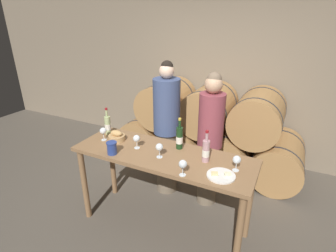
{
  "coord_description": "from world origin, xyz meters",
  "views": [
    {
      "loc": [
        1.07,
        -2.05,
        2.19
      ],
      "look_at": [
        0.0,
        0.13,
        1.18
      ],
      "focal_mm": 28.0,
      "sensor_mm": 36.0,
      "label": 1
    }
  ],
  "objects_px": {
    "tasting_table": "(163,165)",
    "wine_glass_far_left": "(103,131)",
    "bread_basket": "(117,136)",
    "wine_bottle_white": "(108,125)",
    "person_left": "(167,130)",
    "wine_glass_center": "(159,147)",
    "wine_bottle_rose": "(206,151)",
    "wine_glass_far_right": "(237,160)",
    "wine_glass_right": "(183,164)",
    "person_right": "(210,140)",
    "blue_crock": "(112,147)",
    "wine_glass_left": "(137,139)",
    "wine_bottle_red": "(179,138)",
    "cheese_plate": "(221,175)"
  },
  "relations": [
    {
      "from": "wine_bottle_rose",
      "to": "wine_glass_far_right",
      "type": "height_order",
      "value": "wine_bottle_rose"
    },
    {
      "from": "person_right",
      "to": "wine_bottle_white",
      "type": "bearing_deg",
      "value": -155.4
    },
    {
      "from": "bread_basket",
      "to": "wine_glass_right",
      "type": "distance_m",
      "value": 0.98
    },
    {
      "from": "person_right",
      "to": "wine_glass_left",
      "type": "height_order",
      "value": "person_right"
    },
    {
      "from": "wine_glass_left",
      "to": "wine_glass_center",
      "type": "xyz_separation_m",
      "value": [
        0.3,
        -0.07,
        0.0
      ]
    },
    {
      "from": "wine_glass_center",
      "to": "person_right",
      "type": "bearing_deg",
      "value": 68.35
    },
    {
      "from": "wine_bottle_rose",
      "to": "blue_crock",
      "type": "bearing_deg",
      "value": -162.91
    },
    {
      "from": "wine_bottle_white",
      "to": "wine_bottle_rose",
      "type": "relative_size",
      "value": 1.0
    },
    {
      "from": "wine_bottle_red",
      "to": "wine_glass_far_left",
      "type": "distance_m",
      "value": 0.85
    },
    {
      "from": "bread_basket",
      "to": "wine_glass_right",
      "type": "xyz_separation_m",
      "value": [
        0.93,
        -0.32,
        0.06
      ]
    },
    {
      "from": "bread_basket",
      "to": "cheese_plate",
      "type": "relative_size",
      "value": 0.75
    },
    {
      "from": "wine_bottle_rose",
      "to": "wine_glass_left",
      "type": "relative_size",
      "value": 2.16
    },
    {
      "from": "blue_crock",
      "to": "wine_glass_far_left",
      "type": "distance_m",
      "value": 0.35
    },
    {
      "from": "wine_glass_left",
      "to": "blue_crock",
      "type": "bearing_deg",
      "value": -125.75
    },
    {
      "from": "person_left",
      "to": "wine_bottle_white",
      "type": "distance_m",
      "value": 0.73
    },
    {
      "from": "blue_crock",
      "to": "wine_glass_far_right",
      "type": "xyz_separation_m",
      "value": [
        1.17,
        0.24,
        0.04
      ]
    },
    {
      "from": "wine_glass_left",
      "to": "wine_glass_center",
      "type": "height_order",
      "value": "same"
    },
    {
      "from": "person_left",
      "to": "person_right",
      "type": "bearing_deg",
      "value": 0.02
    },
    {
      "from": "bread_basket",
      "to": "wine_bottle_white",
      "type": "bearing_deg",
      "value": 153.45
    },
    {
      "from": "wine_bottle_red",
      "to": "bread_basket",
      "type": "distance_m",
      "value": 0.71
    },
    {
      "from": "wine_glass_right",
      "to": "cheese_plate",
      "type": "bearing_deg",
      "value": 23.05
    },
    {
      "from": "wine_glass_left",
      "to": "wine_glass_right",
      "type": "bearing_deg",
      "value": -22.12
    },
    {
      "from": "tasting_table",
      "to": "wine_glass_left",
      "type": "relative_size",
      "value": 12.54
    },
    {
      "from": "blue_crock",
      "to": "wine_glass_far_right",
      "type": "distance_m",
      "value": 1.2
    },
    {
      "from": "wine_bottle_white",
      "to": "wine_glass_center",
      "type": "xyz_separation_m",
      "value": [
        0.79,
        -0.22,
        -0.01
      ]
    },
    {
      "from": "person_left",
      "to": "wine_glass_far_left",
      "type": "distance_m",
      "value": 0.81
    },
    {
      "from": "blue_crock",
      "to": "wine_glass_left",
      "type": "relative_size",
      "value": 0.87
    },
    {
      "from": "person_right",
      "to": "wine_bottle_white",
      "type": "relative_size",
      "value": 5.2
    },
    {
      "from": "wine_bottle_rose",
      "to": "blue_crock",
      "type": "height_order",
      "value": "wine_bottle_rose"
    },
    {
      "from": "blue_crock",
      "to": "wine_glass_far_left",
      "type": "relative_size",
      "value": 0.87
    },
    {
      "from": "bread_basket",
      "to": "wine_glass_right",
      "type": "height_order",
      "value": "wine_glass_right"
    },
    {
      "from": "wine_bottle_red",
      "to": "person_left",
      "type": "bearing_deg",
      "value": 129.27
    },
    {
      "from": "wine_bottle_white",
      "to": "wine_bottle_rose",
      "type": "height_order",
      "value": "same"
    },
    {
      "from": "person_right",
      "to": "wine_bottle_white",
      "type": "xyz_separation_m",
      "value": [
        -1.08,
        -0.49,
        0.18
      ]
    },
    {
      "from": "wine_bottle_white",
      "to": "cheese_plate",
      "type": "relative_size",
      "value": 1.29
    },
    {
      "from": "wine_glass_far_left",
      "to": "person_left",
      "type": "bearing_deg",
      "value": 54.93
    },
    {
      "from": "person_right",
      "to": "bread_basket",
      "type": "bearing_deg",
      "value": -146.39
    },
    {
      "from": "tasting_table",
      "to": "wine_glass_far_right",
      "type": "distance_m",
      "value": 0.77
    },
    {
      "from": "person_left",
      "to": "wine_glass_left",
      "type": "distance_m",
      "value": 0.67
    },
    {
      "from": "wine_glass_center",
      "to": "tasting_table",
      "type": "bearing_deg",
      "value": 96.6
    },
    {
      "from": "tasting_table",
      "to": "wine_glass_far_left",
      "type": "height_order",
      "value": "wine_glass_far_left"
    },
    {
      "from": "wine_glass_far_left",
      "to": "person_right",
      "type": "bearing_deg",
      "value": 32.5
    },
    {
      "from": "blue_crock",
      "to": "wine_glass_center",
      "type": "distance_m",
      "value": 0.48
    },
    {
      "from": "person_left",
      "to": "person_right",
      "type": "xyz_separation_m",
      "value": [
        0.56,
        0.0,
        -0.03
      ]
    },
    {
      "from": "bread_basket",
      "to": "wine_glass_center",
      "type": "relative_size",
      "value": 1.25
    },
    {
      "from": "wine_bottle_white",
      "to": "wine_glass_center",
      "type": "bearing_deg",
      "value": -15.69
    },
    {
      "from": "tasting_table",
      "to": "bread_basket",
      "type": "distance_m",
      "value": 0.62
    },
    {
      "from": "wine_bottle_white",
      "to": "wine_glass_far_right",
      "type": "bearing_deg",
      "value": -5.08
    },
    {
      "from": "wine_bottle_white",
      "to": "tasting_table",
      "type": "bearing_deg",
      "value": -10.28
    },
    {
      "from": "bread_basket",
      "to": "wine_bottle_rose",
      "type": "bearing_deg",
      "value": -0.23
    }
  ]
}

